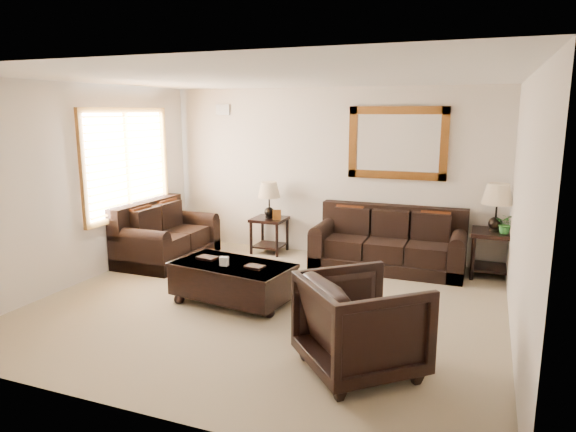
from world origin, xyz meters
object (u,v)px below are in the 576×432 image
at_px(coffee_table, 233,278).
at_px(loveseat, 165,239).
at_px(sofa, 388,246).
at_px(armchair, 361,320).
at_px(end_table_right, 496,217).
at_px(end_table_left, 269,207).

bearing_deg(coffee_table, loveseat, 154.32).
height_order(sofa, loveseat, loveseat).
bearing_deg(loveseat, coffee_table, -124.21).
bearing_deg(armchair, loveseat, 15.85).
height_order(sofa, end_table_right, end_table_right).
xyz_separation_m(end_table_right, coffee_table, (-2.99, -2.24, -0.57)).
relative_size(sofa, loveseat, 1.35).
height_order(sofa, armchair, armchair).
distance_m(sofa, armchair, 3.29).
relative_size(end_table_right, coffee_table, 0.86).
bearing_deg(end_table_right, coffee_table, -143.16).
bearing_deg(sofa, end_table_right, 3.61).
bearing_deg(coffee_table, sofa, 63.16).
distance_m(sofa, loveseat, 3.50).
height_order(coffee_table, armchair, armchair).
xyz_separation_m(sofa, end_table_right, (1.47, 0.09, 0.55)).
height_order(sofa, end_table_left, end_table_left).
xyz_separation_m(sofa, coffee_table, (-1.53, -2.15, -0.02)).
xyz_separation_m(end_table_left, end_table_right, (3.48, -0.04, 0.10)).
xyz_separation_m(loveseat, armchair, (3.74, -2.38, 0.15)).
bearing_deg(sofa, end_table_left, 176.36).
height_order(end_table_left, coffee_table, end_table_left).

